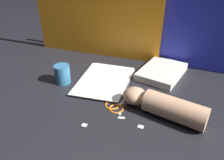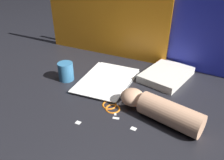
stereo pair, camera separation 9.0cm
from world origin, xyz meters
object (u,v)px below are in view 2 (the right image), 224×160
(paper_stack, at_px, (107,80))
(hand_forearm, at_px, (160,109))
(scissors, at_px, (116,104))
(book_closed, at_px, (166,75))
(mug, at_px, (66,71))

(paper_stack, height_order, hand_forearm, hand_forearm)
(scissors, xyz_separation_m, hand_forearm, (0.17, -0.01, 0.04))
(book_closed, distance_m, scissors, 0.33)
(paper_stack, distance_m, scissors, 0.19)
(hand_forearm, height_order, mug, mug)
(paper_stack, xyz_separation_m, book_closed, (0.25, 0.14, 0.01))
(paper_stack, height_order, scissors, paper_stack)
(hand_forearm, relative_size, mug, 3.82)
(book_closed, bearing_deg, scissors, -114.42)
(book_closed, distance_m, hand_forearm, 0.31)
(mug, bearing_deg, paper_stack, 18.10)
(paper_stack, bearing_deg, book_closed, 30.17)
(mug, bearing_deg, scissors, -18.22)
(book_closed, relative_size, hand_forearm, 0.89)
(book_closed, xyz_separation_m, scissors, (-0.14, -0.30, -0.01))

